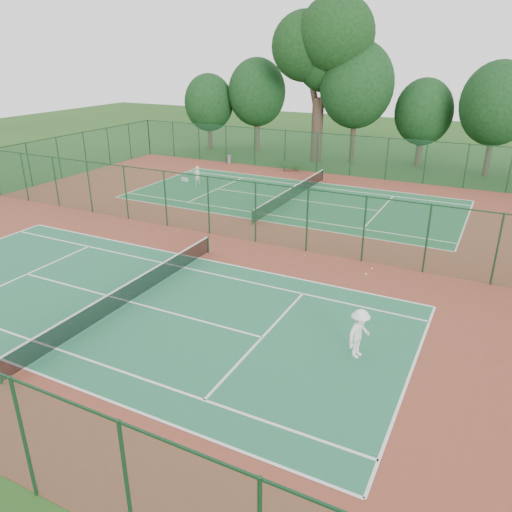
{
  "coord_description": "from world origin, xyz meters",
  "views": [
    {
      "loc": [
        13.57,
        -23.67,
        10.16
      ],
      "look_at": [
        4.25,
        -5.29,
        1.6
      ],
      "focal_mm": 35.0,
      "sensor_mm": 36.0,
      "label": 1
    }
  ],
  "objects_px": {
    "player_near": "(359,333)",
    "big_tree": "(323,46)",
    "kit_bag": "(185,179)",
    "bench": "(291,166)",
    "player_far": "(197,176)",
    "trash_bin": "(229,160)"
  },
  "relations": [
    {
      "from": "player_near",
      "to": "player_far",
      "type": "distance_m",
      "value": 25.72
    },
    {
      "from": "player_far",
      "to": "kit_bag",
      "type": "height_order",
      "value": "player_far"
    },
    {
      "from": "player_far",
      "to": "trash_bin",
      "type": "height_order",
      "value": "player_far"
    },
    {
      "from": "big_tree",
      "to": "bench",
      "type": "bearing_deg",
      "value": -94.79
    },
    {
      "from": "player_near",
      "to": "bench",
      "type": "bearing_deg",
      "value": 44.24
    },
    {
      "from": "kit_bag",
      "to": "big_tree",
      "type": "distance_m",
      "value": 17.9
    },
    {
      "from": "trash_bin",
      "to": "kit_bag",
      "type": "xyz_separation_m",
      "value": [
        0.07,
        -7.6,
        -0.27
      ]
    },
    {
      "from": "bench",
      "to": "big_tree",
      "type": "xyz_separation_m",
      "value": [
        0.46,
        5.53,
        9.95
      ]
    },
    {
      "from": "big_tree",
      "to": "player_near",
      "type": "bearing_deg",
      "value": -67.2
    },
    {
      "from": "trash_bin",
      "to": "kit_bag",
      "type": "relative_size",
      "value": 1.15
    },
    {
      "from": "player_near",
      "to": "kit_bag",
      "type": "relative_size",
      "value": 2.7
    },
    {
      "from": "bench",
      "to": "big_tree",
      "type": "relative_size",
      "value": 0.11
    },
    {
      "from": "player_near",
      "to": "player_far",
      "type": "bearing_deg",
      "value": 62.23
    },
    {
      "from": "trash_bin",
      "to": "kit_bag",
      "type": "bearing_deg",
      "value": -89.49
    },
    {
      "from": "player_near",
      "to": "big_tree",
      "type": "height_order",
      "value": "big_tree"
    },
    {
      "from": "player_far",
      "to": "bench",
      "type": "height_order",
      "value": "player_far"
    },
    {
      "from": "player_far",
      "to": "trash_bin",
      "type": "xyz_separation_m",
      "value": [
        -1.78,
        8.24,
        -0.38
      ]
    },
    {
      "from": "player_near",
      "to": "big_tree",
      "type": "xyz_separation_m",
      "value": [
        -13.21,
        31.42,
        9.53
      ]
    },
    {
      "from": "trash_bin",
      "to": "kit_bag",
      "type": "distance_m",
      "value": 7.6
    },
    {
      "from": "trash_bin",
      "to": "bench",
      "type": "distance_m",
      "value": 6.56
    },
    {
      "from": "bench",
      "to": "trash_bin",
      "type": "bearing_deg",
      "value": 155.04
    },
    {
      "from": "player_far",
      "to": "bench",
      "type": "distance_m",
      "value": 9.3
    }
  ]
}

